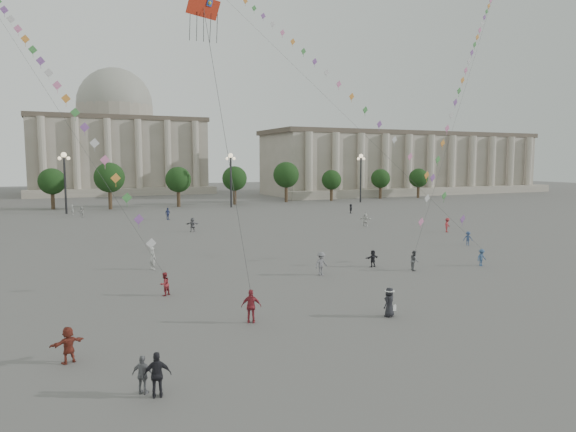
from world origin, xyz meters
name	(u,v)px	position (x,y,z in m)	size (l,w,h in m)	color
ground	(351,309)	(0.00, 0.00, 0.00)	(360.00, 360.00, 0.00)	#504D4B
hall_east	(405,163)	(75.00, 93.89, 8.43)	(84.00, 26.22, 17.20)	gray
hall_central	(117,143)	(0.00, 129.22, 14.23)	(48.30, 34.30, 35.50)	gray
tree_row	(146,180)	(0.00, 78.00, 5.39)	(137.12, 5.12, 8.00)	#3D2B1E
lamp_post_mid_west	(65,171)	(-15.00, 70.00, 7.35)	(2.00, 0.90, 10.65)	#262628
lamp_post_mid_east	(231,170)	(15.00, 70.00, 7.35)	(2.00, 0.90, 10.65)	#262628
lamp_post_far_east	(361,169)	(45.00, 70.00, 7.35)	(2.00, 0.90, 10.65)	#262628
person_crowd_0	(168,214)	(-0.68, 53.81, 0.93)	(1.09, 0.46, 1.87)	#37427D
person_crowd_3	(373,259)	(8.44, 10.26, 0.74)	(1.37, 0.44, 1.48)	black
person_crowd_4	(82,212)	(-12.82, 62.97, 0.88)	(1.64, 0.52, 1.76)	#B9BAB6
person_crowd_6	(321,264)	(2.82, 9.23, 0.95)	(1.22, 0.70, 1.89)	slate
person_crowd_7	(365,220)	(23.10, 34.15, 0.94)	(1.74, 0.55, 1.87)	silver
person_crowd_8	(447,225)	(29.45, 24.63, 0.93)	(1.20, 0.69, 1.87)	#9F2B30
person_crowd_9	(351,209)	(30.52, 50.25, 0.82)	(1.52, 0.48, 1.64)	#222328
person_crowd_10	(72,210)	(-14.06, 68.00, 0.85)	(0.62, 0.41, 1.71)	#B1B2AD
person_crowd_12	(192,225)	(-0.45, 38.78, 0.91)	(1.69, 0.54, 1.82)	slate
person_crowd_13	(153,258)	(-9.21, 17.12, 0.97)	(0.71, 0.46, 1.93)	#B9B9B4
person_crowd_14	(468,238)	(24.32, 15.58, 0.77)	(0.99, 0.57, 1.54)	#344A77
tourist_0	(251,306)	(-6.58, 0.05, 0.97)	(1.14, 0.47, 1.94)	maroon
tourist_1	(157,375)	(-13.13, -7.13, 0.91)	(1.07, 0.44, 1.82)	black
tourist_2	(68,345)	(-16.23, -1.96, 0.85)	(1.58, 0.50, 1.70)	maroon
tourist_3	(143,375)	(-13.61, -6.61, 0.79)	(0.92, 0.38, 1.57)	slate
kite_flyer_0	(164,284)	(-9.94, 8.10, 0.81)	(0.79, 0.61, 1.62)	maroon
kite_flyer_1	(482,258)	(17.36, 6.64, 0.75)	(0.97, 0.56, 1.51)	#344F76
kite_flyer_2	(414,260)	(10.83, 7.62, 0.85)	(0.82, 0.64, 1.70)	#5C5D60
hat_person	(389,302)	(1.30, -2.21, 0.91)	(1.01, 0.87, 1.75)	black
dragon_kite	(204,22)	(-8.27, 2.94, 17.13)	(2.21, 2.16, 17.04)	red
kite_train_west	(22,40)	(-18.66, 27.13, 20.15)	(17.03, 35.75, 52.63)	#3F3F3F
kite_train_mid	(264,22)	(9.01, 37.13, 27.04)	(16.45, 57.56, 76.86)	#3F3F3F
kite_train_east	(470,62)	(31.38, 23.70, 21.47)	(38.68, 29.92, 61.75)	#3F3F3F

